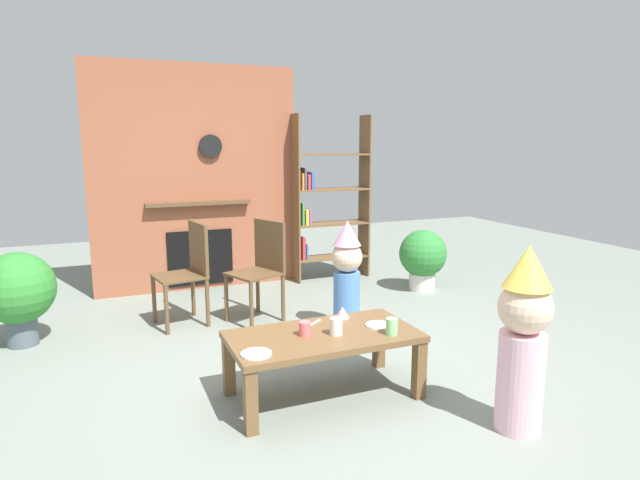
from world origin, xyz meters
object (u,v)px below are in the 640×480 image
(paper_cup_near_left, at_px, (392,327))
(dining_chair_left, at_px, (189,267))
(coffee_table, at_px, (323,343))
(paper_plate_rear, at_px, (378,325))
(potted_plant_tall, at_px, (423,256))
(potted_plant_short, at_px, (18,291))
(bookshelf, at_px, (326,203))
(paper_cup_center, at_px, (305,329))
(paper_cup_near_right, at_px, (336,326))
(dining_chair_middle, at_px, (262,264))
(child_with_cone_hat, at_px, (523,335))
(paper_plate_front, at_px, (256,354))
(birthday_cake_slice, at_px, (342,312))
(child_in_pink, at_px, (347,273))

(paper_cup_near_left, distance_m, dining_chair_left, 2.13)
(coffee_table, xyz_separation_m, paper_plate_rear, (0.38, -0.02, 0.07))
(potted_plant_tall, relative_size, potted_plant_short, 0.88)
(bookshelf, relative_size, paper_cup_center, 21.36)
(bookshelf, distance_m, paper_plate_rear, 2.90)
(paper_cup_center, distance_m, paper_plate_rear, 0.50)
(paper_cup_near_right, distance_m, dining_chair_middle, 1.65)
(paper_cup_near_right, distance_m, child_with_cone_hat, 1.09)
(paper_cup_center, relative_size, potted_plant_short, 0.12)
(paper_plate_front, distance_m, birthday_cake_slice, 0.82)
(coffee_table, bearing_deg, paper_cup_near_left, -25.77)
(child_in_pink, height_order, dining_chair_left, child_in_pink)
(potted_plant_tall, bearing_deg, paper_cup_near_right, -135.04)
(coffee_table, xyz_separation_m, paper_cup_near_right, (0.06, -0.05, 0.12))
(paper_plate_front, bearing_deg, dining_chair_left, 91.74)
(dining_chair_middle, height_order, potted_plant_tall, dining_chair_middle)
(child_with_cone_hat, bearing_deg, paper_plate_rear, -15.93)
(birthday_cake_slice, height_order, child_with_cone_hat, child_with_cone_hat)
(paper_cup_center, relative_size, paper_plate_front, 0.51)
(dining_chair_left, height_order, potted_plant_short, dining_chair_left)
(paper_plate_front, distance_m, dining_chair_left, 1.91)
(paper_cup_near_right, xyz_separation_m, potted_plant_tall, (1.90, 1.90, -0.10))
(birthday_cake_slice, relative_size, potted_plant_tall, 0.15)
(coffee_table, height_order, dining_chair_left, dining_chair_left)
(paper_plate_front, bearing_deg, potted_plant_tall, 39.43)
(bookshelf, height_order, child_in_pink, bookshelf)
(potted_plant_tall, height_order, potted_plant_short, potted_plant_short)
(paper_cup_center, height_order, paper_plate_rear, paper_cup_center)
(bookshelf, distance_m, birthday_cake_slice, 2.71)
(dining_chair_left, bearing_deg, birthday_cake_slice, 106.98)
(paper_plate_rear, xyz_separation_m, potted_plant_tall, (1.59, 1.87, -0.05))
(bookshelf, bearing_deg, child_in_pink, -107.53)
(dining_chair_middle, bearing_deg, paper_cup_near_right, 66.75)
(paper_cup_near_right, bearing_deg, potted_plant_short, 137.41)
(potted_plant_tall, bearing_deg, birthday_cake_slice, -136.80)
(coffee_table, height_order, birthday_cake_slice, birthday_cake_slice)
(child_in_pink, distance_m, potted_plant_tall, 1.53)
(dining_chair_middle, bearing_deg, bookshelf, -157.15)
(bookshelf, relative_size, coffee_table, 1.61)
(child_with_cone_hat, bearing_deg, paper_cup_center, 3.42)
(paper_plate_front, bearing_deg, paper_cup_center, 25.64)
(paper_cup_near_right, xyz_separation_m, paper_plate_front, (-0.55, -0.11, -0.05))
(paper_plate_front, xyz_separation_m, child_in_pink, (1.15, 1.22, 0.08))
(paper_cup_near_right, bearing_deg, paper_plate_front, -168.23)
(paper_cup_center, relative_size, child_with_cone_hat, 0.08)
(paper_plate_rear, bearing_deg, potted_plant_tall, 49.66)
(paper_plate_rear, distance_m, dining_chair_left, 1.98)
(potted_plant_short, bearing_deg, paper_plate_front, -53.73)
(birthday_cake_slice, bearing_deg, paper_plate_front, -151.54)
(dining_chair_left, bearing_deg, paper_plate_front, 81.52)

